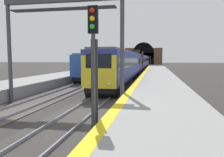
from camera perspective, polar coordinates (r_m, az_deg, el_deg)
ground_plane at (r=12.86m, az=-8.44°, el=-9.41°), size 320.00×320.00×0.00m
platform_right at (r=12.05m, az=12.45°, el=-8.09°), size 112.00×4.61×0.97m
platform_right_edge_strip at (r=12.06m, az=2.66°, el=-5.57°), size 112.00×0.50×0.01m
track_main_line at (r=12.85m, az=-8.44°, el=-9.23°), size 160.00×3.19×0.21m
track_adjacent_line at (r=14.78m, az=-24.34°, el=-7.73°), size 160.00×2.74×0.21m
train_main_approaching at (r=58.17m, az=6.85°, el=4.26°), size 83.63×2.94×5.01m
train_adjacent_platform at (r=54.69m, az=2.09°, el=4.09°), size 57.65×3.43×3.85m
railway_signal_near at (r=8.81m, az=-4.75°, el=4.78°), size 0.39×0.38×5.23m
railway_signal_mid at (r=42.67m, az=7.76°, el=4.55°), size 0.39×0.38×4.57m
railway_signal_far at (r=112.62m, az=9.76°, el=4.88°), size 0.39×0.38×4.55m
overhead_signal_gantry at (r=16.09m, az=-12.53°, el=13.28°), size 0.70×8.56×7.36m
tunnel_portal at (r=121.81m, az=8.02°, el=5.69°), size 2.14×19.89×11.71m
catenary_mast_far at (r=56.94m, az=-4.99°, el=6.12°), size 0.22×2.15×8.14m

